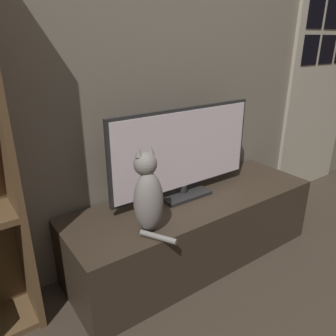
# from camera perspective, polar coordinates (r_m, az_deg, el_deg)

# --- Properties ---
(wall_back) EXTENTS (4.80, 0.05, 2.60)m
(wall_back) POSITION_cam_1_polar(r_m,az_deg,el_deg) (1.99, -0.41, 21.49)
(wall_back) COLOR #756B5B
(wall_back) RESTS_ON ground_plane
(tv_stand) EXTENTS (1.57, 0.51, 0.42)m
(tv_stand) POSITION_cam_1_polar(r_m,az_deg,el_deg) (2.07, 4.56, -10.46)
(tv_stand) COLOR #33281E
(tv_stand) RESTS_ON ground_plane
(tv) EXTENTS (0.96, 0.19, 0.53)m
(tv) POSITION_cam_1_polar(r_m,az_deg,el_deg) (1.90, 2.76, 2.68)
(tv) COLOR black
(tv) RESTS_ON tv_stand
(cat) EXTENTS (0.16, 0.27, 0.43)m
(cat) POSITION_cam_1_polar(r_m,az_deg,el_deg) (1.57, -3.53, -4.85)
(cat) COLOR gray
(cat) RESTS_ON tv_stand
(door) EXTENTS (0.84, 0.04, 2.05)m
(door) POSITION_cam_1_polar(r_m,az_deg,el_deg) (3.17, 25.22, 15.01)
(door) COLOR #B2A893
(door) RESTS_ON ground_plane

